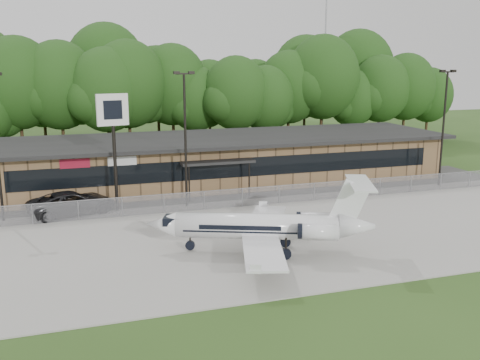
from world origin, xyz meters
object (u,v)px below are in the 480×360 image
object	(u,v)px
business_jet	(265,227)
pole_sign	(113,122)
terminal	(223,159)
suv	(72,203)

from	to	relation	value
business_jet	pole_sign	bearing A→B (deg)	143.83
terminal	business_jet	size ratio (longest dim) A/B	3.15
terminal	suv	bearing A→B (deg)	-152.51
business_jet	pole_sign	world-z (taller)	pole_sign
business_jet	pole_sign	xyz separation A→B (m)	(-7.35, 11.77, 5.05)
pole_sign	suv	bearing A→B (deg)	166.20
suv	pole_sign	bearing A→B (deg)	-109.92
pole_sign	business_jet	bearing A→B (deg)	-68.47
suv	pole_sign	world-z (taller)	pole_sign
terminal	business_jet	bearing A→B (deg)	-98.56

